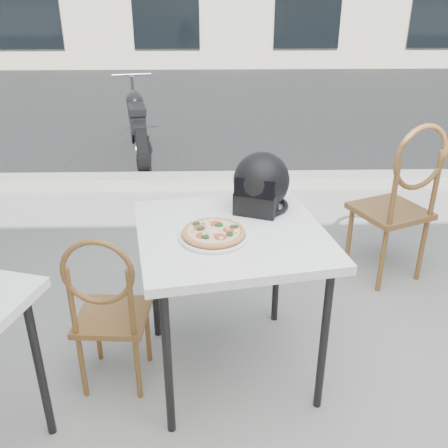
{
  "coord_description": "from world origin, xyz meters",
  "views": [
    {
      "loc": [
        -0.64,
        -1.93,
        1.92
      ],
      "look_at": [
        -0.58,
        0.2,
        0.9
      ],
      "focal_mm": 40.0,
      "sensor_mm": 36.0,
      "label": 1
    }
  ],
  "objects_px": {
    "cafe_chair_main": "(402,196)",
    "cafe_chair_side": "(107,305)",
    "helmet": "(261,185)",
    "motorcycle": "(137,124)",
    "pizza": "(214,232)",
    "plate": "(214,236)",
    "cafe_table_main": "(231,244)"
  },
  "relations": [
    {
      "from": "pizza",
      "to": "cafe_chair_side",
      "type": "relative_size",
      "value": 0.35
    },
    {
      "from": "helmet",
      "to": "cafe_chair_side",
      "type": "distance_m",
      "value": 0.98
    },
    {
      "from": "cafe_table_main",
      "to": "cafe_chair_main",
      "type": "distance_m",
      "value": 1.49
    },
    {
      "from": "cafe_table_main",
      "to": "plate",
      "type": "bearing_deg",
      "value": -134.61
    },
    {
      "from": "plate",
      "to": "cafe_chair_side",
      "type": "xyz_separation_m",
      "value": [
        -0.52,
        -0.04,
        -0.35
      ]
    },
    {
      "from": "pizza",
      "to": "motorcycle",
      "type": "height_order",
      "value": "motorcycle"
    },
    {
      "from": "cafe_table_main",
      "to": "plate",
      "type": "relative_size",
      "value": 2.87
    },
    {
      "from": "cafe_chair_side",
      "to": "motorcycle",
      "type": "bearing_deg",
      "value": -80.64
    },
    {
      "from": "plate",
      "to": "motorcycle",
      "type": "relative_size",
      "value": 0.2
    },
    {
      "from": "cafe_chair_main",
      "to": "motorcycle",
      "type": "xyz_separation_m",
      "value": [
        -2.17,
        2.9,
        -0.24
      ]
    },
    {
      "from": "cafe_chair_side",
      "to": "pizza",
      "type": "bearing_deg",
      "value": -171.37
    },
    {
      "from": "plate",
      "to": "cafe_chair_main",
      "type": "height_order",
      "value": "cafe_chair_main"
    },
    {
      "from": "pizza",
      "to": "cafe_chair_side",
      "type": "bearing_deg",
      "value": -175.18
    },
    {
      "from": "cafe_chair_side",
      "to": "helmet",
      "type": "bearing_deg",
      "value": -149.56
    },
    {
      "from": "helmet",
      "to": "cafe_chair_main",
      "type": "xyz_separation_m",
      "value": [
        1.02,
        0.64,
        -0.34
      ]
    },
    {
      "from": "pizza",
      "to": "motorcycle",
      "type": "distance_m",
      "value": 4.02
    },
    {
      "from": "helmet",
      "to": "cafe_chair_main",
      "type": "bearing_deg",
      "value": 53.3
    },
    {
      "from": "cafe_table_main",
      "to": "motorcycle",
      "type": "distance_m",
      "value": 3.94
    },
    {
      "from": "plate",
      "to": "pizza",
      "type": "height_order",
      "value": "pizza"
    },
    {
      "from": "cafe_chair_side",
      "to": "motorcycle",
      "type": "distance_m",
      "value": 3.95
    },
    {
      "from": "plate",
      "to": "pizza",
      "type": "distance_m",
      "value": 0.02
    },
    {
      "from": "cafe_chair_main",
      "to": "cafe_chair_side",
      "type": "relative_size",
      "value": 1.26
    },
    {
      "from": "cafe_chair_main",
      "to": "cafe_chair_side",
      "type": "height_order",
      "value": "cafe_chair_main"
    },
    {
      "from": "cafe_table_main",
      "to": "cafe_chair_main",
      "type": "bearing_deg",
      "value": 37.28
    },
    {
      "from": "helmet",
      "to": "cafe_chair_side",
      "type": "relative_size",
      "value": 0.43
    },
    {
      "from": "motorcycle",
      "to": "cafe_table_main",
      "type": "bearing_deg",
      "value": -86.4
    },
    {
      "from": "pizza",
      "to": "motorcycle",
      "type": "relative_size",
      "value": 0.18
    },
    {
      "from": "pizza",
      "to": "helmet",
      "type": "height_order",
      "value": "helmet"
    },
    {
      "from": "plate",
      "to": "motorcycle",
      "type": "xyz_separation_m",
      "value": [
        -0.9,
        3.89,
        -0.45
      ]
    },
    {
      "from": "helmet",
      "to": "motorcycle",
      "type": "xyz_separation_m",
      "value": [
        -1.15,
        3.54,
        -0.58
      ]
    },
    {
      "from": "cafe_chair_side",
      "to": "plate",
      "type": "bearing_deg",
      "value": -171.39
    },
    {
      "from": "plate",
      "to": "pizza",
      "type": "bearing_deg",
      "value": 67.81
    }
  ]
}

